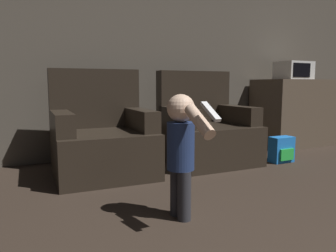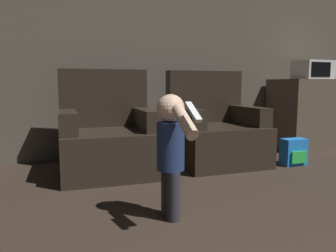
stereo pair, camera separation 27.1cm
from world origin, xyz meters
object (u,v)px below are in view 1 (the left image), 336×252
object	(u,v)px
armchair_right	(206,132)
microwave	(294,71)
person_toddler	(181,146)
toy_backpack	(282,150)
armchair_left	(102,139)

from	to	relation	value
armchair_right	microwave	xyz separation A→B (m)	(1.65, 0.33, 0.72)
person_toddler	toy_backpack	size ratio (longest dim) A/B	2.81
person_toddler	microwave	xyz separation A→B (m)	(2.66, 1.61, 0.59)
armchair_left	armchair_right	distance (m)	1.19
person_toddler	microwave	world-z (taller)	microwave
armchair_right	microwave	distance (m)	1.83
armchair_left	armchair_right	size ratio (longest dim) A/B	1.00
toy_backpack	microwave	size ratio (longest dim) A/B	0.64
toy_backpack	microwave	xyz separation A→B (m)	(0.91, 0.74, 0.92)
microwave	armchair_right	bearing A→B (deg)	-168.85
person_toddler	armchair_left	bearing A→B (deg)	6.59
person_toddler	microwave	size ratio (longest dim) A/B	1.78
armchair_left	person_toddler	world-z (taller)	armchair_left
person_toddler	toy_backpack	world-z (taller)	person_toddler
armchair_right	armchair_left	bearing A→B (deg)	-178.70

